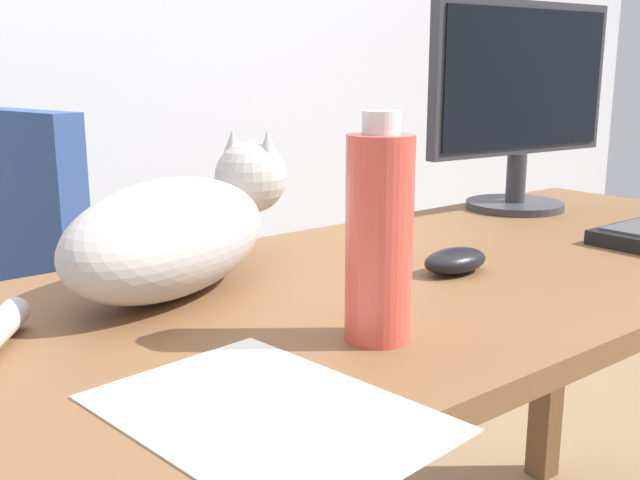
{
  "coord_description": "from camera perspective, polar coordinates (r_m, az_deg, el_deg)",
  "views": [
    {
      "loc": [
        -0.85,
        -0.72,
        1.02
      ],
      "look_at": [
        -0.23,
        0.05,
        0.79
      ],
      "focal_mm": 42.03,
      "sensor_mm": 36.0,
      "label": 1
    }
  ],
  "objects": [
    {
      "name": "computer_mouse",
      "position": [
        1.09,
        10.26,
        -1.56
      ],
      "size": [
        0.11,
        0.06,
        0.04
      ],
      "primitive_type": "ellipsoid",
      "color": "black",
      "rests_on": "desk"
    },
    {
      "name": "paper_sheet",
      "position": [
        0.66,
        -4.1,
        -12.99
      ],
      "size": [
        0.24,
        0.32,
        0.0
      ],
      "primitive_type": "cube",
      "rotation": [
        0.0,
        0.0,
        0.1
      ],
      "color": "white",
      "rests_on": "desk"
    },
    {
      "name": "cat",
      "position": [
        1.0,
        -10.68,
        0.8
      ],
      "size": [
        0.56,
        0.32,
        0.2
      ],
      "color": "#B2ADA8",
      "rests_on": "desk"
    },
    {
      "name": "desk",
      "position": [
        1.19,
        10.3,
        -6.73
      ],
      "size": [
        1.46,
        0.65,
        0.73
      ],
      "color": "brown",
      "rests_on": "ground_plane"
    },
    {
      "name": "monitor",
      "position": [
        1.59,
        15.08,
        10.37
      ],
      "size": [
        0.48,
        0.2,
        0.42
      ],
      "color": "#333338",
      "rests_on": "desk"
    },
    {
      "name": "water_bottle",
      "position": [
        0.79,
        4.53,
        0.3
      ],
      "size": [
        0.07,
        0.07,
        0.25
      ],
      "color": "#D84C3D",
      "rests_on": "desk"
    },
    {
      "name": "office_chair",
      "position": [
        1.69,
        -16.67,
        -8.58
      ],
      "size": [
        0.49,
        0.48,
        0.94
      ],
      "color": "black",
      "rests_on": "ground_plane"
    }
  ]
}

